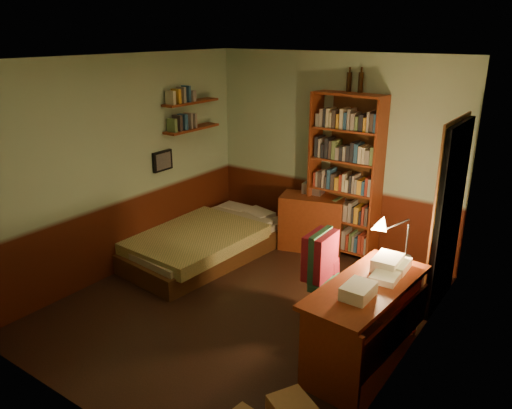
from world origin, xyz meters
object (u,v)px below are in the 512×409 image
Objects in this scene: dresser at (312,223)px; mini_stereo at (314,188)px; bookshelf at (345,177)px; office_chair at (337,282)px; desk_lamp at (408,232)px; desk at (364,322)px; bed at (205,231)px.

mini_stereo is (-0.07, 0.12, 0.45)m from dresser.
bookshelf is 2.09× the size of office_chair.
mini_stereo is 0.13× the size of bookshelf.
office_chair reaches higher than dresser.
dresser is at bearing 145.21° from desk_lamp.
mini_stereo is at bearing 133.93° from desk.
dresser is 1.95m from office_chair.
bed is 2.28m from office_chair.
office_chair is at bearing -61.31° from mini_stereo.
bed is 2.78m from desk.
mini_stereo is at bearing 54.05° from bed.
desk_lamp is (1.72, -1.29, 0.20)m from mini_stereo.
mini_stereo is at bearing 143.50° from desk_lamp.
bookshelf is at bearing 113.19° from office_chair.
dresser is 0.47m from mini_stereo.
bookshelf reaches higher than office_chair.
office_chair is (1.21, -1.69, -0.31)m from mini_stereo.
desk is 2.63× the size of desk_lamp.
office_chair is at bearing -8.98° from bed.
desk_lamp is at bearing -43.72° from mini_stereo.
bookshelf is at bearing 125.54° from desk.
bed is at bearing 164.21° from office_chair.
desk is (2.63, -0.89, 0.05)m from bed.
mini_stereo is 0.19× the size of desk.
desk is at bearing -96.56° from desk_lamp.
desk is at bearing -12.86° from bed.
bookshelf is at bearing 135.53° from desk_lamp.
dresser is 1.58× the size of desk_lamp.
office_chair reaches higher than desk.
bookshelf is (0.46, -0.04, 0.24)m from mini_stereo.
desk_lamp reaches higher than bed.
office_chair is at bearing 149.02° from desk.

